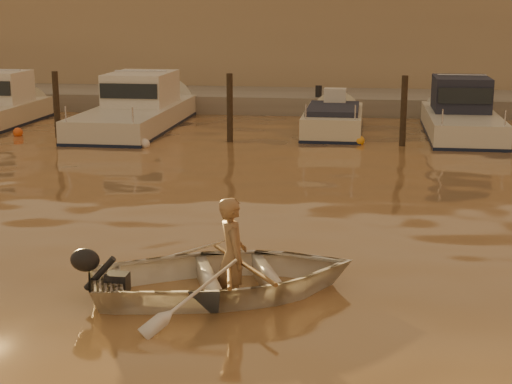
% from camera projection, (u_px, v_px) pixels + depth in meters
% --- Properties ---
extents(ground_plane, '(160.00, 160.00, 0.00)m').
position_uv_depth(ground_plane, '(55.00, 328.00, 9.77)').
color(ground_plane, brown).
rests_on(ground_plane, ground).
extents(dinghy, '(4.41, 3.79, 0.77)m').
position_uv_depth(dinghy, '(226.00, 276.00, 10.86)').
color(dinghy, silver).
rests_on(dinghy, ground_plane).
extents(person, '(0.59, 0.71, 1.67)m').
position_uv_depth(person, '(233.00, 256.00, 10.82)').
color(person, olive).
rests_on(person, dinghy).
extents(outboard_motor, '(0.98, 0.69, 0.70)m').
position_uv_depth(outboard_motor, '(116.00, 283.00, 10.55)').
color(outboard_motor, black).
rests_on(outboard_motor, dinghy).
extents(oar_port, '(1.18, 1.81, 0.13)m').
position_uv_depth(oar_port, '(243.00, 264.00, 10.88)').
color(oar_port, brown).
rests_on(oar_port, dinghy).
extents(oar_starboard, '(0.44, 2.08, 0.13)m').
position_uv_depth(oar_starboard, '(229.00, 265.00, 10.84)').
color(oar_starboard, brown).
rests_on(oar_starboard, dinghy).
extents(moored_boat_2, '(2.45, 8.16, 1.75)m').
position_uv_depth(moored_boat_2, '(135.00, 109.00, 25.54)').
color(moored_boat_2, beige).
rests_on(moored_boat_2, ground_plane).
extents(moored_boat_3, '(1.77, 5.23, 0.95)m').
position_uv_depth(moored_boat_3, '(333.00, 125.00, 24.75)').
color(moored_boat_3, beige).
rests_on(moored_boat_3, ground_plane).
extents(moored_boat_4, '(2.09, 6.49, 1.75)m').
position_uv_depth(moored_boat_4, '(462.00, 115.00, 24.12)').
color(moored_boat_4, silver).
rests_on(moored_boat_4, ground_plane).
extents(piling_1, '(0.18, 0.18, 2.20)m').
position_uv_depth(piling_1, '(57.00, 108.00, 23.60)').
color(piling_1, '#2D2319').
rests_on(piling_1, ground_plane).
extents(piling_2, '(0.18, 0.18, 2.20)m').
position_uv_depth(piling_2, '(230.00, 111.00, 22.88)').
color(piling_2, '#2D2319').
rests_on(piling_2, ground_plane).
extents(piling_3, '(0.18, 0.18, 2.20)m').
position_uv_depth(piling_3, '(403.00, 115.00, 22.19)').
color(piling_3, '#2D2319').
rests_on(piling_3, ground_plane).
extents(fender_b, '(0.30, 0.30, 0.30)m').
position_uv_depth(fender_b, '(18.00, 132.00, 24.14)').
color(fender_b, '#ED5A1B').
rests_on(fender_b, ground_plane).
extents(fender_c, '(0.30, 0.30, 0.30)m').
position_uv_depth(fender_c, '(145.00, 144.00, 22.17)').
color(fender_c, white).
rests_on(fender_c, ground_plane).
extents(fender_d, '(0.30, 0.30, 0.30)m').
position_uv_depth(fender_d, '(359.00, 141.00, 22.64)').
color(fender_d, orange).
rests_on(fender_d, ground_plane).
extents(fender_e, '(0.30, 0.30, 0.30)m').
position_uv_depth(fender_e, '(490.00, 146.00, 21.83)').
color(fender_e, white).
rests_on(fender_e, ground_plane).
extents(quay, '(52.00, 4.00, 1.00)m').
position_uv_depth(quay, '(269.00, 105.00, 30.44)').
color(quay, gray).
rests_on(quay, ground_plane).
extents(waterfront_building, '(46.00, 7.00, 4.80)m').
position_uv_depth(waterfront_building, '(285.00, 40.00, 35.21)').
color(waterfront_building, '#9E8466').
rests_on(waterfront_building, quay).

